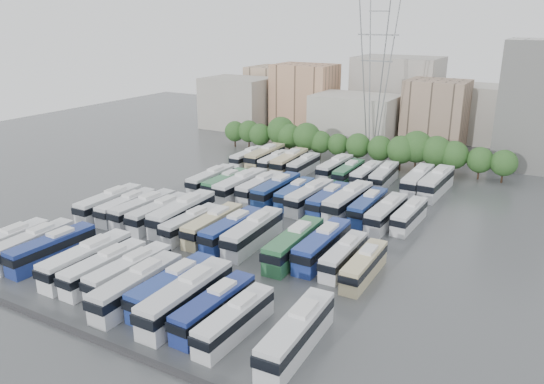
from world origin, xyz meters
The scene contains 54 objects.
ground centered at (0.00, 0.00, 0.00)m, with size 220.00×220.00×0.00m, color #424447.
parapet centered at (0.00, -33.00, 0.25)m, with size 56.00×0.50×0.50m, color #2D2D30.
tree_line centered at (0.38, 42.17, 4.38)m, with size 65.55×7.87×8.30m.
city_buildings centered at (-7.46, 71.86, 7.87)m, with size 102.00×35.00×20.00m.
apartment_tower centered at (34.00, 58.00, 13.00)m, with size 14.00×14.00×26.00m, color silver.
electricity_pylon centered at (2.00, 50.00, 18.66)m, with size 9.00×6.91×33.83m.
bus_r0_s0 centered at (-21.57, -24.87, 1.86)m, with size 2.96×12.16×3.80m.
bus_r0_s1 centered at (-18.30, -23.33, 1.88)m, with size 3.15×12.29×3.82m.
bus_r0_s2 centered at (-14.99, -22.95, 1.89)m, with size 3.19×12.35×3.84m.
bus_r0_s4 centered at (-8.38, -23.13, 1.98)m, with size 2.81×12.89×4.04m.
bus_r0_s5 centered at (-5.06, -23.46, 1.83)m, with size 2.78×11.91×3.73m.
bus_r0_s6 centered at (-1.67, -22.80, 1.84)m, with size 3.02×12.04×3.75m.
bus_r0_s7 centered at (1.77, -25.09, 1.96)m, with size 2.96×12.74×3.98m.
bus_r0_s8 centered at (5.13, -23.12, 1.91)m, with size 3.00×12.49×3.90m.
bus_r0_s9 centered at (8.10, -24.40, 2.08)m, with size 3.04×13.52×4.24m.
bus_r0_s10 centered at (11.58, -24.26, 1.81)m, with size 2.92×11.85×3.69m.
bus_r0_s11 centered at (14.73, -25.18, 1.73)m, with size 2.77×11.31×3.53m.
bus_r0_s13 centered at (21.25, -24.45, 1.95)m, with size 3.25×12.74×3.97m.
bus_r1_s0 centered at (-21.49, -6.81, 1.93)m, with size 2.99×12.60×3.94m.
bus_r1_s1 centered at (-18.26, -6.32, 1.79)m, with size 2.94×11.71×3.65m.
bus_r1_s2 centered at (-15.03, -5.98, 1.89)m, with size 3.14×12.36×3.85m.
bus_r1_s3 centered at (-11.65, -6.10, 1.88)m, with size 2.73×12.22×3.83m.
bus_r1_s4 centered at (-8.20, -4.86, 2.10)m, with size 3.54×13.76×4.28m.
bus_r1_s5 centered at (-5.02, -6.92, 1.74)m, with size 2.93×11.37×3.54m.
bus_r1_s6 centered at (-1.74, -6.00, 1.88)m, with size 2.83×12.21×3.82m.
bus_r1_s7 centered at (1.68, -6.19, 1.90)m, with size 2.97×12.39×3.87m.
bus_r1_s8 centered at (4.84, -5.72, 1.99)m, with size 3.33×13.05×4.06m.
bus_r1_s10 centered at (11.64, -6.51, 2.03)m, with size 3.22×13.27×4.14m.
bus_r1_s11 centered at (14.95, -4.88, 2.00)m, with size 2.86×12.96×4.06m.
bus_r1_s12 centered at (18.34, -5.81, 1.69)m, with size 2.49×11.02×3.45m.
bus_r1_s13 centered at (21.58, -7.24, 1.70)m, with size 2.56×11.04×3.45m.
bus_r2_s2 centered at (-15.07, 11.87, 1.86)m, with size 2.77×12.11×3.79m.
bus_r2_s3 centered at (-11.73, 11.74, 1.77)m, with size 2.75×11.57×3.61m.
bus_r2_s4 centered at (-8.30, 11.03, 2.01)m, with size 2.92×13.05×4.09m.
bus_r2_s5 centered at (-4.85, 12.30, 1.89)m, with size 2.76×12.26×3.84m.
bus_r2_s6 centered at (-1.59, 12.31, 1.98)m, with size 2.86×12.87×4.03m.
bus_r2_s7 centered at (1.67, 12.87, 1.74)m, with size 2.80×11.37×3.55m.
bus_r2_s8 centered at (4.86, 12.12, 1.92)m, with size 3.33×12.58×3.91m.
bus_r2_s9 centered at (8.17, 12.19, 1.86)m, with size 2.71×12.09×3.79m.
bus_r2_s10 centered at (11.45, 12.64, 2.09)m, with size 3.54×13.70×4.26m.
bus_r2_s11 centered at (14.82, 12.58, 1.85)m, with size 2.65×12.00×3.76m.
bus_r2_s12 centered at (18.35, 10.94, 1.89)m, with size 3.06×12.36×3.85m.
bus_r2_s13 centered at (21.53, 12.25, 1.71)m, with size 2.76×11.20×3.49m.
bus_r3_s1 centered at (-18.09, 29.42, 1.71)m, with size 2.46×11.08×3.47m.
bus_r3_s2 centered at (-14.80, 31.03, 1.99)m, with size 3.04×12.98×4.06m.
bus_r3_s3 centered at (-11.66, 29.48, 1.66)m, with size 2.56×10.83×3.39m.
bus_r3_s4 centered at (-8.24, 29.68, 1.99)m, with size 3.45×13.04×4.05m.
bus_r3_s5 centered at (-5.00, 29.65, 1.73)m, with size 2.67×11.27×3.52m.
bus_r3_s7 centered at (1.48, 30.53, 1.87)m, with size 2.95×12.22×3.82m.
bus_r3_s8 centered at (4.86, 29.26, 1.74)m, with size 2.58×11.34×3.55m.
bus_r3_s9 centered at (8.31, 29.58, 1.76)m, with size 2.59×11.42×3.58m.
bus_r3_s10 centered at (11.67, 29.92, 1.85)m, with size 3.21×12.11×3.77m.
bus_r3_s12 centered at (18.03, 29.70, 2.02)m, with size 2.89×13.14×4.12m.
bus_r3_s13 centered at (21.34, 29.88, 2.08)m, with size 3.52×13.64×4.24m.
Camera 1 is at (40.65, -63.07, 30.35)m, focal length 35.00 mm.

